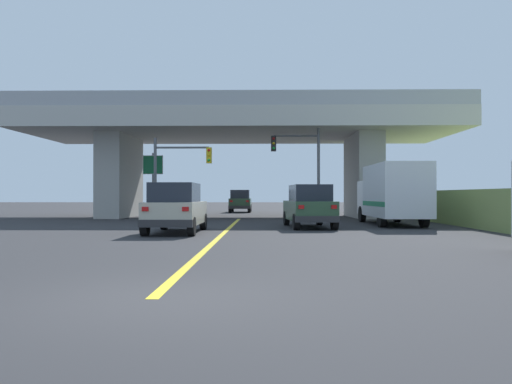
# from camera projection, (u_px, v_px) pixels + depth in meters

# --- Properties ---
(ground) EXTENTS (160.00, 160.00, 0.00)m
(ground) POSITION_uv_depth(u_px,v_px,m) (241.00, 217.00, 36.01)
(ground) COLOR #2B2B2D
(overpass_bridge) EXTENTS (29.14, 10.77, 7.87)m
(overpass_bridge) POSITION_uv_depth(u_px,v_px,m) (241.00, 138.00, 36.05)
(overpass_bridge) COLOR #B7B5AD
(overpass_bridge) RESTS_ON ground
(lane_divider_stripe) EXTENTS (0.20, 25.70, 0.01)m
(lane_divider_stripe) POSITION_uv_depth(u_px,v_px,m) (223.00, 234.00, 20.31)
(lane_divider_stripe) COLOR yellow
(lane_divider_stripe) RESTS_ON ground
(suv_lead) EXTENTS (2.01, 4.82, 2.02)m
(suv_lead) POSITION_uv_depth(u_px,v_px,m) (176.00, 208.00, 20.80)
(suv_lead) COLOR #B7B29E
(suv_lead) RESTS_ON ground
(suv_crossing) EXTENTS (2.29, 4.94, 2.02)m
(suv_crossing) POSITION_uv_depth(u_px,v_px,m) (309.00, 206.00, 24.22)
(suv_crossing) COLOR #2D4C33
(suv_crossing) RESTS_ON ground
(box_truck) EXTENTS (2.33, 7.26, 3.09)m
(box_truck) POSITION_uv_depth(u_px,v_px,m) (392.00, 193.00, 26.39)
(box_truck) COLOR silver
(box_truck) RESTS_ON ground
(sedan_oncoming) EXTENTS (1.94, 4.31, 2.02)m
(sedan_oncoming) POSITION_uv_depth(u_px,v_px,m) (240.00, 201.00, 46.52)
(sedan_oncoming) COLOR #2D4C33
(sedan_oncoming) RESTS_ON ground
(traffic_signal_nearside) EXTENTS (3.04, 0.36, 5.74)m
(traffic_signal_nearside) POSITION_uv_depth(u_px,v_px,m) (303.00, 160.00, 31.75)
(traffic_signal_nearside) COLOR #56595E
(traffic_signal_nearside) RESTS_ON ground
(traffic_signal_farside) EXTENTS (3.53, 0.36, 5.03)m
(traffic_signal_farside) POSITION_uv_depth(u_px,v_px,m) (176.00, 167.00, 31.06)
(traffic_signal_farside) COLOR #56595E
(traffic_signal_farside) RESTS_ON ground
(highway_sign) EXTENTS (1.37, 0.17, 4.39)m
(highway_sign) POSITION_uv_depth(u_px,v_px,m) (153.00, 171.00, 34.48)
(highway_sign) COLOR slate
(highway_sign) RESTS_ON ground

